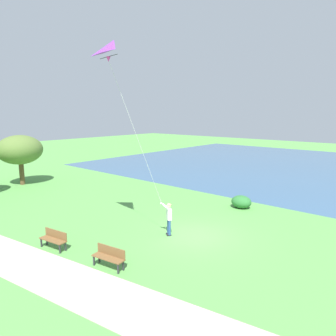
{
  "coord_description": "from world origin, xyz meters",
  "views": [
    {
      "loc": [
        -12.59,
        -8.89,
        6.38
      ],
      "look_at": [
        -0.42,
        1.57,
        3.51
      ],
      "focal_mm": 32.88,
      "sensor_mm": 36.0,
      "label": 1
    }
  ],
  "objects_px": {
    "park_bench_near_walkway": "(109,256)",
    "tree_behind_path": "(20,150)",
    "lakeside_shrub": "(241,202)",
    "park_bench_far_walkway": "(54,238)",
    "person_kite_flyer": "(169,216)",
    "flying_kite": "(114,52)"
  },
  "relations": [
    {
      "from": "park_bench_far_walkway",
      "to": "person_kite_flyer",
      "type": "bearing_deg",
      "value": -32.7
    },
    {
      "from": "park_bench_far_walkway",
      "to": "lakeside_shrub",
      "type": "relative_size",
      "value": 1.12
    },
    {
      "from": "flying_kite",
      "to": "park_bench_near_walkway",
      "type": "relative_size",
      "value": 5.08
    },
    {
      "from": "flying_kite",
      "to": "person_kite_flyer",
      "type": "bearing_deg",
      "value": -39.59
    },
    {
      "from": "park_bench_far_walkway",
      "to": "lakeside_shrub",
      "type": "distance_m",
      "value": 12.22
    },
    {
      "from": "park_bench_far_walkway",
      "to": "tree_behind_path",
      "type": "relative_size",
      "value": 0.35
    },
    {
      "from": "park_bench_near_walkway",
      "to": "tree_behind_path",
      "type": "bearing_deg",
      "value": 75.9
    },
    {
      "from": "lakeside_shrub",
      "to": "flying_kite",
      "type": "bearing_deg",
      "value": 165.24
    },
    {
      "from": "person_kite_flyer",
      "to": "lakeside_shrub",
      "type": "relative_size",
      "value": 1.32
    },
    {
      "from": "park_bench_near_walkway",
      "to": "park_bench_far_walkway",
      "type": "xyz_separation_m",
      "value": [
        -0.55,
        3.46,
        0.0
      ]
    },
    {
      "from": "park_bench_near_walkway",
      "to": "flying_kite",
      "type": "bearing_deg",
      "value": 41.97
    },
    {
      "from": "park_bench_far_walkway",
      "to": "lakeside_shrub",
      "type": "xyz_separation_m",
      "value": [
        11.63,
        -3.76,
        -0.08
      ]
    },
    {
      "from": "flying_kite",
      "to": "park_bench_far_walkway",
      "type": "height_order",
      "value": "flying_kite"
    },
    {
      "from": "park_bench_near_walkway",
      "to": "tree_behind_path",
      "type": "distance_m",
      "value": 18.84
    },
    {
      "from": "park_bench_near_walkway",
      "to": "tree_behind_path",
      "type": "xyz_separation_m",
      "value": [
        4.55,
        18.1,
        2.63
      ]
    },
    {
      "from": "lakeside_shrub",
      "to": "park_bench_far_walkway",
      "type": "bearing_deg",
      "value": 162.1
    },
    {
      "from": "person_kite_flyer",
      "to": "flying_kite",
      "type": "height_order",
      "value": "flying_kite"
    },
    {
      "from": "park_bench_near_walkway",
      "to": "park_bench_far_walkway",
      "type": "height_order",
      "value": "same"
    },
    {
      "from": "person_kite_flyer",
      "to": "lakeside_shrub",
      "type": "height_order",
      "value": "person_kite_flyer"
    },
    {
      "from": "tree_behind_path",
      "to": "flying_kite",
      "type": "bearing_deg",
      "value": -98.12
    },
    {
      "from": "person_kite_flyer",
      "to": "tree_behind_path",
      "type": "relative_size",
      "value": 0.41
    },
    {
      "from": "park_bench_near_walkway",
      "to": "lakeside_shrub",
      "type": "relative_size",
      "value": 1.12
    }
  ]
}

